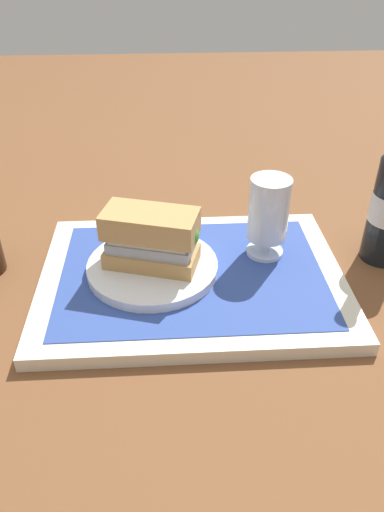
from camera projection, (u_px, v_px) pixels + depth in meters
ground_plane at (192, 284)px, 0.73m from camera, size 3.00×3.00×0.00m
tray at (192, 278)px, 0.72m from camera, size 0.44×0.32×0.02m
placemat at (192, 273)px, 0.72m from camera, size 0.38×0.27×0.00m
plate at (153, 267)px, 0.72m from camera, size 0.19×0.19×0.01m
sandwich at (153, 238)px, 0.69m from camera, size 0.14×0.10×0.08m
beer_glass at (268, 213)px, 0.72m from camera, size 0.06×0.06×0.12m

